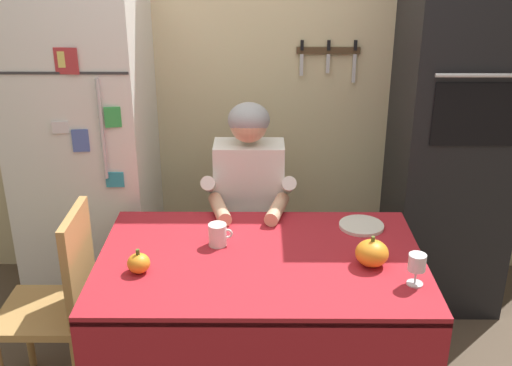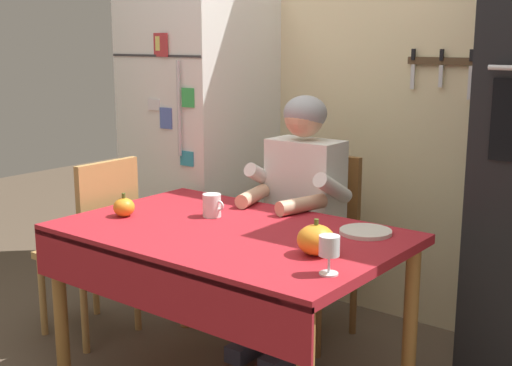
# 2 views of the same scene
# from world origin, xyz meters

# --- Properties ---
(back_wall_assembly) EXTENTS (3.70, 0.13, 2.60)m
(back_wall_assembly) POSITION_xyz_m (0.05, 1.35, 1.30)
(back_wall_assembly) COLOR beige
(back_wall_assembly) RESTS_ON ground
(refrigerator) EXTENTS (0.68, 0.71, 1.80)m
(refrigerator) POSITION_xyz_m (-0.95, 0.96, 0.90)
(refrigerator) COLOR white
(refrigerator) RESTS_ON ground
(dining_table) EXTENTS (1.40, 0.90, 0.74)m
(dining_table) POSITION_xyz_m (0.00, 0.08, 0.66)
(dining_table) COLOR #9E6B33
(dining_table) RESTS_ON ground
(chair_behind_person) EXTENTS (0.40, 0.40, 0.93)m
(chair_behind_person) POSITION_xyz_m (-0.06, 0.87, 0.51)
(chair_behind_person) COLOR brown
(chair_behind_person) RESTS_ON ground
(seated_person) EXTENTS (0.47, 0.55, 1.25)m
(seated_person) POSITION_xyz_m (-0.06, 0.68, 0.74)
(seated_person) COLOR #38384C
(seated_person) RESTS_ON ground
(chair_left_side) EXTENTS (0.40, 0.40, 0.93)m
(chair_left_side) POSITION_xyz_m (-0.90, 0.13, 0.51)
(chair_left_side) COLOR tan
(chair_left_side) RESTS_ON ground
(coffee_mug) EXTENTS (0.11, 0.08, 0.10)m
(coffee_mug) POSITION_xyz_m (-0.19, 0.21, 0.79)
(coffee_mug) COLOR white
(coffee_mug) RESTS_ON dining_table
(wine_glass) EXTENTS (0.07, 0.07, 0.13)m
(wine_glass) POSITION_xyz_m (0.61, -0.11, 0.83)
(wine_glass) COLOR white
(wine_glass) RESTS_ON dining_table
(pumpkin_large) EXTENTS (0.14, 0.14, 0.13)m
(pumpkin_large) POSITION_xyz_m (0.46, 0.04, 0.80)
(pumpkin_large) COLOR orange
(pumpkin_large) RESTS_ON dining_table
(pumpkin_medium) EXTENTS (0.09, 0.09, 0.10)m
(pumpkin_medium) POSITION_xyz_m (-0.50, -0.03, 0.78)
(pumpkin_medium) COLOR orange
(pumpkin_medium) RESTS_ON dining_table
(serving_tray) EXTENTS (0.21, 0.21, 0.02)m
(serving_tray) POSITION_xyz_m (0.47, 0.39, 0.75)
(serving_tray) COLOR silver
(serving_tray) RESTS_ON dining_table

